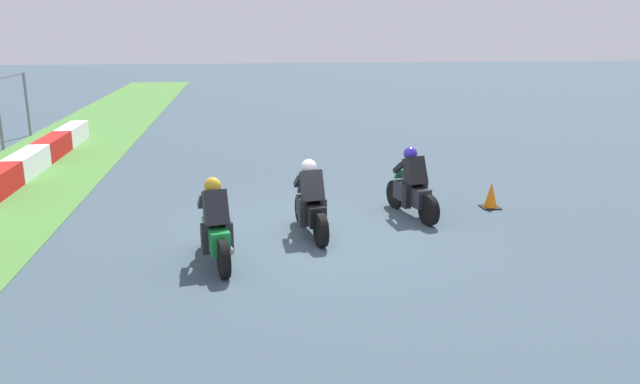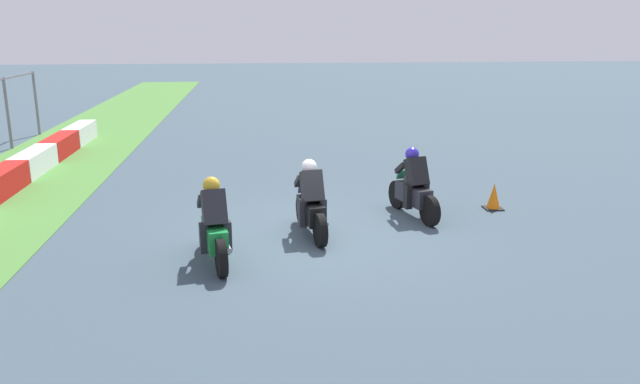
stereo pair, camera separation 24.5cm
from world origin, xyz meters
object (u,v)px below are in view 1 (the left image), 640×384
Objects in this scene: rider_lane_a at (412,188)px; rider_lane_c at (216,229)px; traffic_cone at (491,196)px; rider_lane_b at (311,205)px.

rider_lane_a and rider_lane_c have the same top height.
rider_lane_c is (-2.29, 4.11, 0.00)m from rider_lane_a.
rider_lane_a is 3.38× the size of traffic_cone.
rider_lane_c is at bearing 116.24° from rider_lane_b.
rider_lane_a and rider_lane_b have the same top height.
rider_lane_a is at bearing -75.89° from rider_lane_b.
rider_lane_b is 4.50m from traffic_cone.
traffic_cone is at bearing -94.17° from rider_lane_a.
rider_lane_c is at bearing 113.75° from traffic_cone.
rider_lane_b is 2.21m from rider_lane_c.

